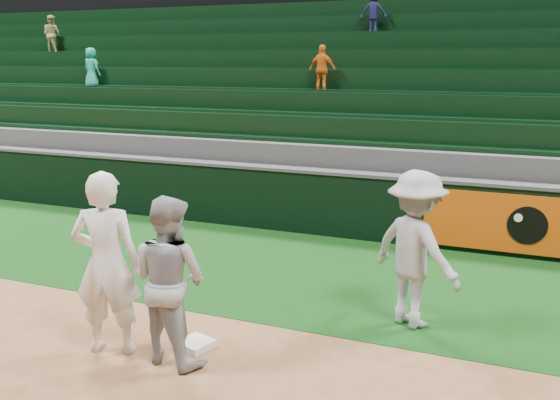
# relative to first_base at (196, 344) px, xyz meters

# --- Properties ---
(ground) EXTENTS (70.00, 70.00, 0.00)m
(ground) POSITION_rel_first_base_xyz_m (0.04, -0.02, -0.04)
(ground) COLOR brown
(ground) RESTS_ON ground
(foul_grass) EXTENTS (36.00, 4.20, 0.01)m
(foul_grass) POSITION_rel_first_base_xyz_m (0.04, 2.98, -0.04)
(foul_grass) COLOR #0C330E
(foul_grass) RESTS_ON ground
(first_base) EXTENTS (0.44, 0.44, 0.08)m
(first_base) POSITION_rel_first_base_xyz_m (0.00, 0.00, 0.00)
(first_base) COLOR white
(first_base) RESTS_ON ground
(first_baseman) EXTENTS (0.89, 0.73, 2.11)m
(first_baseman) POSITION_rel_first_base_xyz_m (-0.85, -0.44, 1.02)
(first_baseman) COLOR white
(first_baseman) RESTS_ON ground
(baserunner) EXTENTS (1.04, 0.88, 1.88)m
(baserunner) POSITION_rel_first_base_xyz_m (-0.09, -0.36, 0.90)
(baserunner) COLOR #96999F
(baserunner) RESTS_ON ground
(base_coach) EXTENTS (1.47, 1.28, 1.97)m
(base_coach) POSITION_rel_first_base_xyz_m (2.21, 1.62, 0.96)
(base_coach) COLOR #A2A4AF
(base_coach) RESTS_ON foul_grass
(field_wall) EXTENTS (36.00, 0.45, 1.25)m
(field_wall) POSITION_rel_first_base_xyz_m (0.06, 5.18, 0.59)
(field_wall) COLOR black
(field_wall) RESTS_ON ground
(stadium_seating) EXTENTS (36.00, 5.95, 5.00)m
(stadium_seating) POSITION_rel_first_base_xyz_m (0.03, 8.95, 1.66)
(stadium_seating) COLOR #3B3B3E
(stadium_seating) RESTS_ON ground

